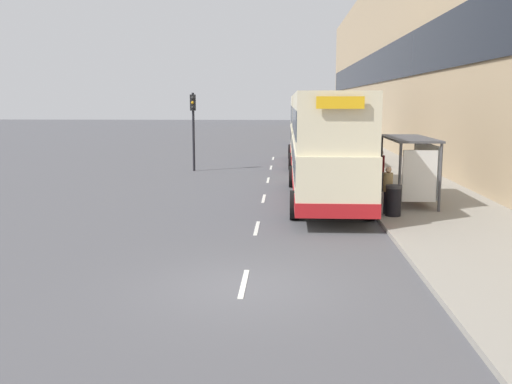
% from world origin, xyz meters
% --- Properties ---
extents(ground_plane, '(220.00, 220.00, 0.00)m').
position_xyz_m(ground_plane, '(0.00, 0.00, 0.00)').
color(ground_plane, '#515156').
extents(pavement, '(5.00, 93.00, 0.14)m').
position_xyz_m(pavement, '(6.50, 38.50, 0.07)').
color(pavement, gray).
rests_on(pavement, ground_plane).
extents(terrace_facade, '(3.10, 93.00, 15.57)m').
position_xyz_m(terrace_facade, '(10.49, 38.50, 7.78)').
color(terrace_facade, tan).
rests_on(terrace_facade, ground_plane).
extents(lane_mark_0, '(0.12, 2.00, 0.01)m').
position_xyz_m(lane_mark_0, '(0.00, 0.27, 0.01)').
color(lane_mark_0, silver).
rests_on(lane_mark_0, ground_plane).
extents(lane_mark_1, '(0.12, 2.00, 0.01)m').
position_xyz_m(lane_mark_1, '(0.00, 5.83, 0.01)').
color(lane_mark_1, silver).
rests_on(lane_mark_1, ground_plane).
extents(lane_mark_2, '(0.12, 2.00, 0.01)m').
position_xyz_m(lane_mark_2, '(0.00, 11.39, 0.01)').
color(lane_mark_2, silver).
rests_on(lane_mark_2, ground_plane).
extents(lane_mark_3, '(0.12, 2.00, 0.01)m').
position_xyz_m(lane_mark_3, '(0.00, 16.94, 0.01)').
color(lane_mark_3, silver).
rests_on(lane_mark_3, ground_plane).
extents(lane_mark_4, '(0.12, 2.00, 0.01)m').
position_xyz_m(lane_mark_4, '(0.00, 22.50, 0.01)').
color(lane_mark_4, silver).
rests_on(lane_mark_4, ground_plane).
extents(lane_mark_5, '(0.12, 2.00, 0.01)m').
position_xyz_m(lane_mark_5, '(0.00, 28.06, 0.01)').
color(lane_mark_5, silver).
rests_on(lane_mark_5, ground_plane).
extents(bus_shelter, '(1.60, 4.20, 2.48)m').
position_xyz_m(bus_shelter, '(5.77, 9.88, 1.88)').
color(bus_shelter, '#4C4C51').
rests_on(bus_shelter, ground_plane).
extents(double_decker_bus_near, '(2.85, 11.50, 4.30)m').
position_xyz_m(double_decker_bus_near, '(2.47, 10.79, 2.29)').
color(double_decker_bus_near, beige).
rests_on(double_decker_bus_near, ground_plane).
extents(double_decker_bus_ahead, '(2.85, 10.12, 4.30)m').
position_xyz_m(double_decker_bus_ahead, '(2.47, 24.62, 2.28)').
color(double_decker_bus_ahead, beige).
rests_on(double_decker_bus_ahead, ground_plane).
extents(car_0, '(1.91, 4.60, 1.74)m').
position_xyz_m(car_0, '(3.04, 41.44, 0.86)').
color(car_0, navy).
rests_on(car_0, ground_plane).
extents(pedestrian_at_shelter, '(0.35, 0.35, 1.79)m').
position_xyz_m(pedestrian_at_shelter, '(4.95, 12.69, 1.05)').
color(pedestrian_at_shelter, '#23232D').
rests_on(pedestrian_at_shelter, ground_plane).
extents(pedestrian_1, '(0.33, 0.33, 1.68)m').
position_xyz_m(pedestrian_1, '(6.56, 10.89, 1.00)').
color(pedestrian_1, '#23232D').
rests_on(pedestrian_1, ground_plane).
extents(pedestrian_2, '(0.32, 0.32, 1.64)m').
position_xyz_m(pedestrian_2, '(4.42, 7.76, 0.98)').
color(pedestrian_2, '#23232D').
rests_on(pedestrian_2, ground_plane).
extents(litter_bin, '(0.55, 0.55, 1.05)m').
position_xyz_m(litter_bin, '(4.55, 7.38, 0.67)').
color(litter_bin, black).
rests_on(litter_bin, ground_plane).
extents(traffic_light_far_kerb, '(0.30, 0.32, 4.45)m').
position_xyz_m(traffic_light_far_kerb, '(-4.40, 20.63, 3.01)').
color(traffic_light_far_kerb, black).
rests_on(traffic_light_far_kerb, ground_plane).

